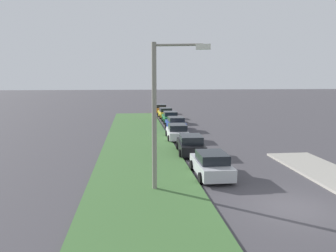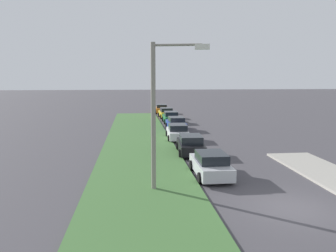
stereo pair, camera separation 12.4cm
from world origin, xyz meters
name	(u,v)px [view 2 (the right image)]	position (x,y,z in m)	size (l,w,h in m)	color
ground	(293,208)	(0.00, 0.00, 0.00)	(300.00, 300.00, 0.00)	#423F44
grass_median	(140,158)	(10.00, 6.60, 0.06)	(60.00, 6.00, 0.12)	#3D6633
parked_car_silver	(211,165)	(5.15, 2.55, 0.72)	(4.31, 2.03, 1.47)	#B2B5BA
parked_car_black	(191,145)	(11.08, 2.72, 0.72)	(4.39, 2.20, 1.47)	black
parked_car_white	(178,132)	(17.18, 2.92, 0.72)	(4.35, 2.12, 1.47)	silver
parked_car_blue	(176,123)	(23.03, 2.30, 0.72)	(4.35, 2.11, 1.47)	#23389E
parked_car_green	(171,117)	(29.04, 2.22, 0.72)	(4.31, 2.03, 1.47)	#1E6B38
parked_car_yellow	(166,113)	(34.45, 2.29, 0.72)	(4.36, 2.13, 1.47)	gold
parked_car_orange	(162,109)	(40.84, 2.38, 0.72)	(4.39, 2.20, 1.47)	orange
streetlight	(160,106)	(2.94, 5.70, 4.39)	(0.92, 2.84, 7.50)	gray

